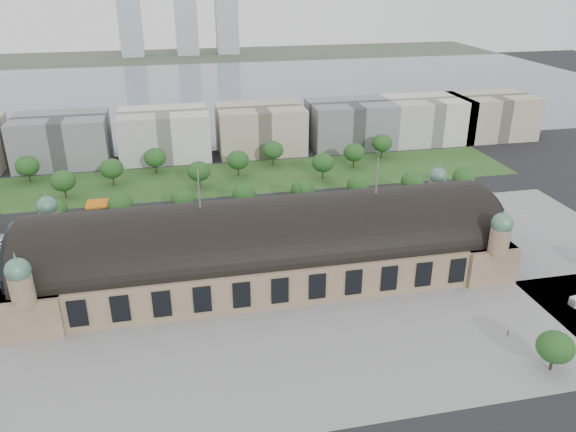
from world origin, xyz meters
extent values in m
plane|color=black|center=(0.00, 0.00, 0.00)|extent=(900.00, 900.00, 0.00)
cube|color=#9A815F|center=(0.00, 0.00, 6.00)|extent=(150.00, 40.00, 12.00)
cube|color=#9A815F|center=(-67.00, 0.00, 6.00)|extent=(16.00, 43.00, 12.00)
cube|color=#9A815F|center=(67.00, 0.00, 6.00)|extent=(16.00, 43.00, 12.00)
cylinder|color=black|center=(0.00, 0.00, 12.00)|extent=(144.00, 37.60, 37.60)
cylinder|color=black|center=(-73.00, 0.00, 14.00)|extent=(1.20, 32.00, 32.00)
cylinder|color=black|center=(73.00, 0.00, 14.00)|extent=(1.20, 32.00, 32.00)
cylinder|color=#9A815F|center=(-67.00, 21.00, 16.00)|extent=(6.00, 6.00, 8.00)
sphere|color=#4F7F69|center=(-67.00, 21.00, 21.50)|extent=(6.40, 6.40, 6.40)
cone|color=#4F7F69|center=(-67.00, 21.00, 25.50)|extent=(1.00, 1.00, 2.50)
cylinder|color=#9A815F|center=(67.00, 21.00, 16.00)|extent=(6.00, 6.00, 8.00)
sphere|color=#4F7F69|center=(67.00, 21.00, 21.50)|extent=(6.40, 6.40, 6.40)
cone|color=#4F7F69|center=(67.00, 21.00, 25.50)|extent=(1.00, 1.00, 2.50)
cylinder|color=#9A815F|center=(-67.00, -21.00, 16.00)|extent=(6.00, 6.00, 8.00)
sphere|color=#4F7F69|center=(-67.00, -21.00, 21.50)|extent=(6.40, 6.40, 6.40)
cone|color=#4F7F69|center=(-67.00, -21.00, 25.50)|extent=(1.00, 1.00, 2.50)
cylinder|color=#9A815F|center=(67.00, -21.00, 16.00)|extent=(6.00, 6.00, 8.00)
sphere|color=#4F7F69|center=(67.00, -21.00, 21.50)|extent=(6.40, 6.40, 6.40)
cone|color=#4F7F69|center=(67.00, -21.00, 25.50)|extent=(1.00, 1.00, 2.50)
cylinder|color=#59595B|center=(-20.00, 0.00, 31.50)|extent=(0.50, 0.50, 12.00)
cylinder|color=#59595B|center=(35.00, 0.00, 31.50)|extent=(0.50, 0.50, 12.00)
cube|color=gray|center=(10.00, -44.00, 0.00)|extent=(190.00, 48.00, 0.12)
cube|color=gray|center=(103.00, 0.00, 0.00)|extent=(56.00, 100.00, 0.12)
cube|color=black|center=(-20.00, 38.00, 0.00)|extent=(260.00, 26.00, 0.10)
cube|color=#2A4E1F|center=(-15.00, 93.00, 0.00)|extent=(300.00, 45.00, 0.10)
cube|color=orange|center=(-55.00, 62.00, 4.70)|extent=(14.00, 9.00, 0.70)
cube|color=#59595B|center=(-53.00, 68.00, 1.60)|extent=(7.00, 5.00, 3.20)
cylinder|color=#59595B|center=(-60.50, 65.20, 2.20)|extent=(0.50, 0.50, 4.40)
cylinder|color=#59595B|center=(-49.50, 65.20, 2.20)|extent=(0.50, 0.50, 4.40)
cylinder|color=#59595B|center=(-60.50, 58.80, 2.20)|extent=(0.50, 0.50, 4.40)
cylinder|color=#59595B|center=(-49.50, 58.80, 2.20)|extent=(0.50, 0.50, 4.40)
cube|color=slate|center=(0.00, 298.00, 0.00)|extent=(700.00, 320.00, 0.08)
cube|color=#44513D|center=(0.00, 498.00, 0.00)|extent=(700.00, 120.00, 0.14)
cube|color=#9EA8B2|center=(-60.00, 508.00, 40.00)|extent=(24.00, 24.00, 80.00)
cube|color=#9EA8B2|center=(0.00, 508.00, 42.50)|extent=(24.00, 24.00, 85.00)
cube|color=#9EA8B2|center=(45.00, 508.00, 37.50)|extent=(24.00, 24.00, 75.00)
cube|color=gray|center=(-80.00, 133.00, 12.00)|extent=(45.00, 32.00, 24.00)
cube|color=silver|center=(-30.00, 133.00, 12.00)|extent=(45.00, 32.00, 24.00)
cube|color=#B8A891|center=(20.00, 133.00, 12.00)|extent=(45.00, 32.00, 24.00)
cube|color=gray|center=(70.00, 133.00, 12.00)|extent=(45.00, 32.00, 24.00)
cube|color=silver|center=(115.00, 133.00, 12.00)|extent=(45.00, 32.00, 24.00)
cube|color=#B8A891|center=(155.00, 133.00, 12.00)|extent=(45.00, 32.00, 24.00)
cylinder|color=#2D2116|center=(-72.00, 53.00, 2.16)|extent=(0.70, 0.70, 4.32)
ellipsoid|color=#1E4A1A|center=(-72.00, 53.00, 7.44)|extent=(9.60, 9.60, 8.16)
cylinder|color=#2D2116|center=(-48.00, 53.00, 2.16)|extent=(0.70, 0.70, 4.32)
ellipsoid|color=#1E4A1A|center=(-48.00, 53.00, 7.44)|extent=(9.60, 9.60, 8.16)
cylinder|color=#2D2116|center=(-24.00, 53.00, 2.16)|extent=(0.70, 0.70, 4.32)
ellipsoid|color=#1E4A1A|center=(-24.00, 53.00, 7.44)|extent=(9.60, 9.60, 8.16)
cylinder|color=#2D2116|center=(0.00, 53.00, 2.16)|extent=(0.70, 0.70, 4.32)
ellipsoid|color=#1E4A1A|center=(0.00, 53.00, 7.44)|extent=(9.60, 9.60, 8.16)
cylinder|color=#2D2116|center=(24.00, 53.00, 2.16)|extent=(0.70, 0.70, 4.32)
ellipsoid|color=#1E4A1A|center=(24.00, 53.00, 7.44)|extent=(9.60, 9.60, 8.16)
cylinder|color=#2D2116|center=(48.00, 53.00, 2.16)|extent=(0.70, 0.70, 4.32)
ellipsoid|color=#1E4A1A|center=(48.00, 53.00, 7.44)|extent=(9.60, 9.60, 8.16)
cylinder|color=#2D2116|center=(72.00, 53.00, 2.16)|extent=(0.70, 0.70, 4.32)
ellipsoid|color=#1E4A1A|center=(72.00, 53.00, 7.44)|extent=(9.60, 9.60, 8.16)
cylinder|color=#2D2116|center=(96.00, 53.00, 2.16)|extent=(0.70, 0.70, 4.32)
ellipsoid|color=#1E4A1A|center=(96.00, 53.00, 7.44)|extent=(9.60, 9.60, 8.16)
cylinder|color=#2D2116|center=(-92.00, 107.00, 2.34)|extent=(0.70, 0.70, 4.68)
ellipsoid|color=#1E4A1A|center=(-92.00, 107.00, 8.06)|extent=(10.40, 10.40, 8.84)
cylinder|color=#2D2116|center=(-73.00, 83.00, 2.34)|extent=(0.70, 0.70, 4.68)
ellipsoid|color=#1E4A1A|center=(-73.00, 83.00, 8.06)|extent=(10.40, 10.40, 8.84)
cylinder|color=#2D2116|center=(-54.00, 95.00, 2.34)|extent=(0.70, 0.70, 4.68)
ellipsoid|color=#1E4A1A|center=(-54.00, 95.00, 8.06)|extent=(10.40, 10.40, 8.84)
cylinder|color=#2D2116|center=(-35.00, 107.00, 2.34)|extent=(0.70, 0.70, 4.68)
ellipsoid|color=#1E4A1A|center=(-35.00, 107.00, 8.06)|extent=(10.40, 10.40, 8.84)
cylinder|color=#2D2116|center=(-16.00, 83.00, 2.34)|extent=(0.70, 0.70, 4.68)
ellipsoid|color=#1E4A1A|center=(-16.00, 83.00, 8.06)|extent=(10.40, 10.40, 8.84)
cylinder|color=#2D2116|center=(3.00, 95.00, 2.34)|extent=(0.70, 0.70, 4.68)
ellipsoid|color=#1E4A1A|center=(3.00, 95.00, 8.06)|extent=(10.40, 10.40, 8.84)
cylinder|color=#2D2116|center=(22.00, 107.00, 2.34)|extent=(0.70, 0.70, 4.68)
ellipsoid|color=#1E4A1A|center=(22.00, 107.00, 8.06)|extent=(10.40, 10.40, 8.84)
cylinder|color=#2D2116|center=(41.00, 83.00, 2.34)|extent=(0.70, 0.70, 4.68)
ellipsoid|color=#1E4A1A|center=(41.00, 83.00, 8.06)|extent=(10.40, 10.40, 8.84)
cylinder|color=#2D2116|center=(60.00, 95.00, 2.34)|extent=(0.70, 0.70, 4.68)
ellipsoid|color=#1E4A1A|center=(60.00, 95.00, 8.06)|extent=(10.40, 10.40, 8.84)
cylinder|color=#2D2116|center=(79.00, 107.00, 2.34)|extent=(0.70, 0.70, 4.68)
ellipsoid|color=#1E4A1A|center=(79.00, 107.00, 8.06)|extent=(10.40, 10.40, 8.84)
cylinder|color=#2D2116|center=(60.00, -60.00, 1.98)|extent=(0.70, 0.70, 3.96)
ellipsoid|color=#1E4A1A|center=(60.00, -60.00, 6.82)|extent=(9.00, 9.00, 7.65)
imported|color=#93959B|center=(-89.40, 46.37, 0.69)|extent=(4.26, 1.66, 1.38)
imported|color=maroon|center=(-20.75, 43.18, 0.66)|extent=(4.64, 2.02, 1.33)
imported|color=#1C1A4A|center=(10.87, 36.38, 0.71)|extent=(4.32, 2.14, 1.41)
imported|color=#54565B|center=(55.40, 48.66, 0.80)|extent=(4.84, 1.71, 1.59)
imported|color=#BEBEC0|center=(81.23, 37.72, 0.79)|extent=(5.96, 3.33, 1.57)
imported|color=black|center=(-55.39, 21.00, 0.69)|extent=(4.39, 3.11, 1.37)
imported|color=maroon|center=(-78.92, 24.12, 0.66)|extent=(5.25, 4.01, 1.33)
imported|color=#172242|center=(-47.00, 24.54, 0.75)|extent=(5.58, 3.78, 1.50)
imported|color=#4F5056|center=(-58.12, 25.00, 0.79)|extent=(4.80, 4.33, 1.58)
imported|color=silver|center=(-59.27, 25.00, 0.65)|extent=(4.07, 3.17, 1.29)
imported|color=gray|center=(-44.12, 25.00, 0.77)|extent=(6.00, 5.23, 1.54)
imported|color=black|center=(-18.00, 23.33, 0.67)|extent=(4.82, 4.29, 1.34)
imported|color=red|center=(-8.80, 32.00, 1.88)|extent=(13.60, 3.64, 3.76)
imported|color=beige|center=(8.52, 27.00, 1.63)|extent=(11.85, 3.31, 3.27)
imported|color=beige|center=(13.37, 32.00, 1.51)|extent=(10.93, 3.03, 3.02)
cube|color=silver|center=(84.33, -36.40, 0.97)|extent=(2.04, 2.59, 1.93)
imported|color=gray|center=(57.41, -45.37, 0.84)|extent=(0.73, 0.71, 1.69)
camera|label=1|loc=(-26.50, -154.91, 90.97)|focal=35.00mm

